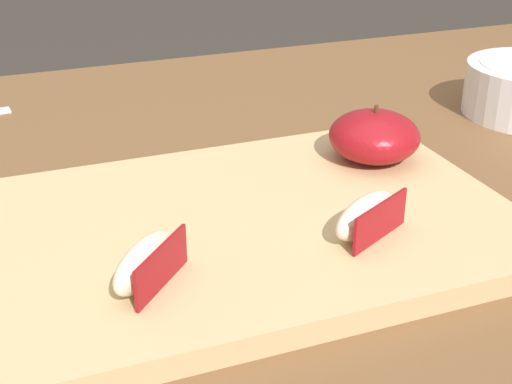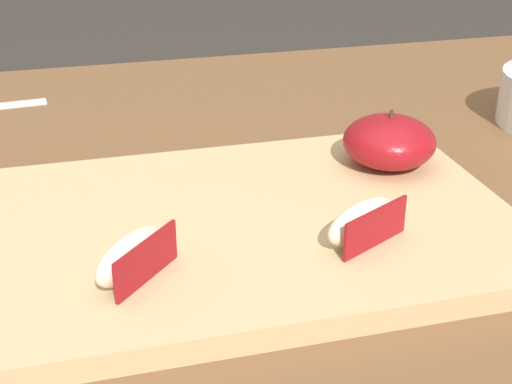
% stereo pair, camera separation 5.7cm
% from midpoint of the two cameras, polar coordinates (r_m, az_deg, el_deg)
% --- Properties ---
extents(dining_table, '(1.46, 0.89, 0.72)m').
position_cam_midpoint_polar(dining_table, '(0.68, -9.03, -7.78)').
color(dining_table, brown).
rests_on(dining_table, ground_plane).
extents(cutting_board, '(0.41, 0.29, 0.02)m').
position_cam_midpoint_polar(cutting_board, '(0.58, -2.80, -2.66)').
color(cutting_board, tan).
rests_on(cutting_board, dining_table).
extents(apple_half_skin_up, '(0.08, 0.08, 0.05)m').
position_cam_midpoint_polar(apple_half_skin_up, '(0.67, 6.85, 4.30)').
color(apple_half_skin_up, maroon).
rests_on(apple_half_skin_up, cutting_board).
extents(apple_wedge_front, '(0.07, 0.05, 0.03)m').
position_cam_midpoint_polar(apple_wedge_front, '(0.54, 5.74, -1.96)').
color(apple_wedge_front, beige).
rests_on(apple_wedge_front, cutting_board).
extents(apple_wedge_back, '(0.07, 0.07, 0.03)m').
position_cam_midpoint_polar(apple_wedge_back, '(0.49, -11.86, -5.52)').
color(apple_wedge_back, beige).
rests_on(apple_wedge_back, cutting_board).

